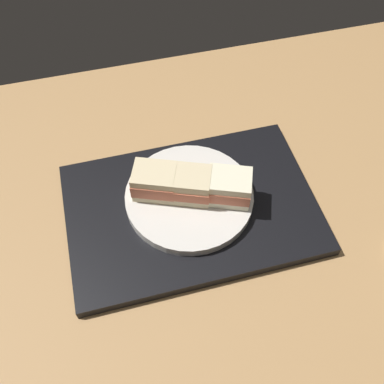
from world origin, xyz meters
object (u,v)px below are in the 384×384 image
object	(u,v)px
sandwich_plate	(192,196)
sandwich_far	(155,181)
sandwich_near	(229,187)
sandwich_middle	(192,184)

from	to	relation	value
sandwich_plate	sandwich_far	bearing A→B (deg)	-19.86
sandwich_plate	sandwich_far	size ratio (longest dim) A/B	2.52
sandwich_near	sandwich_far	xyz separation A→B (cm)	(12.01, -4.34, 0.05)
sandwich_near	sandwich_far	bearing A→B (deg)	-19.86
sandwich_near	sandwich_middle	size ratio (longest dim) A/B	0.99
sandwich_near	sandwich_middle	distance (cm)	6.38
sandwich_plate	sandwich_near	xyz separation A→B (cm)	(-6.00, 2.17, 3.55)
sandwich_far	sandwich_middle	bearing A→B (deg)	160.14
sandwich_plate	sandwich_near	bearing A→B (deg)	160.14
sandwich_middle	sandwich_far	size ratio (longest dim) A/B	1.00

